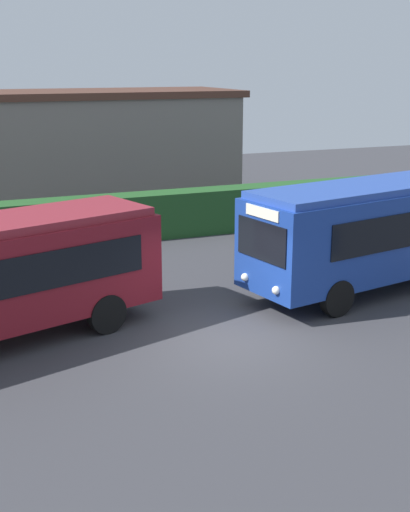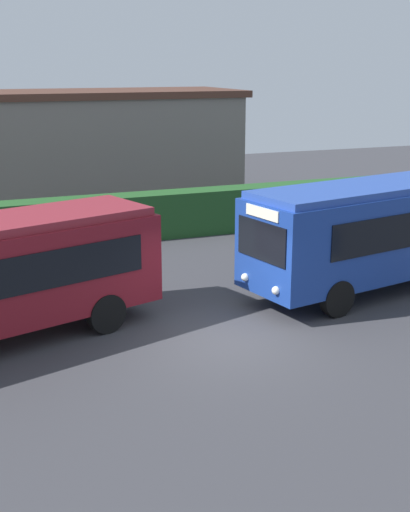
% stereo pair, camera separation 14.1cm
% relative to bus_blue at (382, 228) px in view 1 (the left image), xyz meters
% --- Properties ---
extents(ground_plane, '(64.00, 64.00, 0.00)m').
position_rel_bus_blue_xyz_m(ground_plane, '(-5.80, -2.11, -1.83)').
color(ground_plane, '#38383D').
extents(bus_blue, '(9.16, 4.11, 3.17)m').
position_rel_bus_blue_xyz_m(bus_blue, '(0.00, 0.00, 0.00)').
color(bus_blue, navy).
rests_on(bus_blue, ground_plane).
extents(hedge_row, '(44.00, 1.19, 1.72)m').
position_rel_bus_blue_xyz_m(hedge_row, '(-5.80, 8.34, -0.97)').
color(hedge_row, '#224F23').
rests_on(hedge_row, ground_plane).
extents(depot_building, '(14.20, 5.87, 5.27)m').
position_rel_bus_blue_xyz_m(depot_building, '(-5.61, 15.15, 0.82)').
color(depot_building, slate).
rests_on(depot_building, ground_plane).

